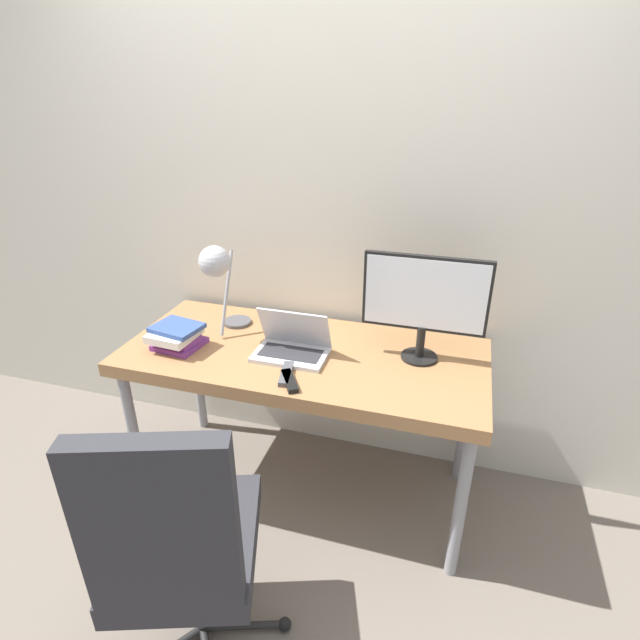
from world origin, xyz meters
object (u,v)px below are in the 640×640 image
object	(u,v)px
laptop	(292,346)
book_stack	(177,336)
office_chair	(179,542)
desk_lamp	(217,269)
monitor	(425,299)

from	to	relation	value
laptop	book_stack	size ratio (longest dim) A/B	1.38
laptop	office_chair	world-z (taller)	office_chair
desk_lamp	office_chair	distance (m)	1.11
laptop	office_chair	xyz separation A→B (m)	(-0.06, -0.87, -0.24)
desk_lamp	office_chair	size ratio (longest dim) A/B	0.41
monitor	book_stack	world-z (taller)	monitor
laptop	desk_lamp	world-z (taller)	desk_lamp
laptop	desk_lamp	size ratio (longest dim) A/B	0.71
laptop	monitor	world-z (taller)	monitor
book_stack	desk_lamp	bearing A→B (deg)	44.58
laptop	desk_lamp	bearing A→B (deg)	169.70
office_chair	book_stack	size ratio (longest dim) A/B	4.76
monitor	book_stack	distance (m)	1.09
monitor	office_chair	world-z (taller)	monitor
book_stack	laptop	bearing A→B (deg)	9.23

